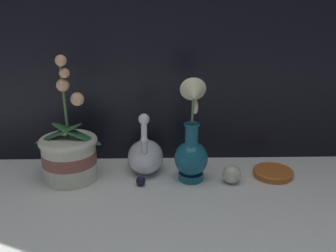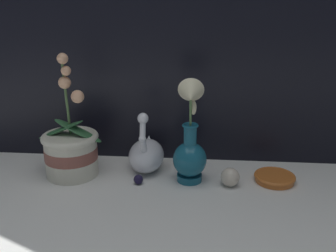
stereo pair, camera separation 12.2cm
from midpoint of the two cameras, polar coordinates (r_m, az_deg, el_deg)
ground_plane at (r=1.17m, az=-2.80°, el=-9.60°), size 2.80×2.80×0.00m
orchid_potted_plant at (r=1.27m, az=-16.86°, el=-3.90°), size 0.22×0.18×0.39m
swan_figurine at (r=1.28m, az=-6.02°, el=-4.18°), size 0.11×0.19×0.22m
blue_vase at (r=1.19m, az=0.53°, el=-3.19°), size 0.10×0.13×0.33m
glass_sphere at (r=1.22m, az=6.39°, el=-7.02°), size 0.06×0.06×0.06m
amber_dish at (r=1.29m, az=12.40°, el=-6.65°), size 0.13×0.13×0.02m
glass_bauble at (r=1.21m, az=-6.88°, el=-7.98°), size 0.03×0.03×0.03m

